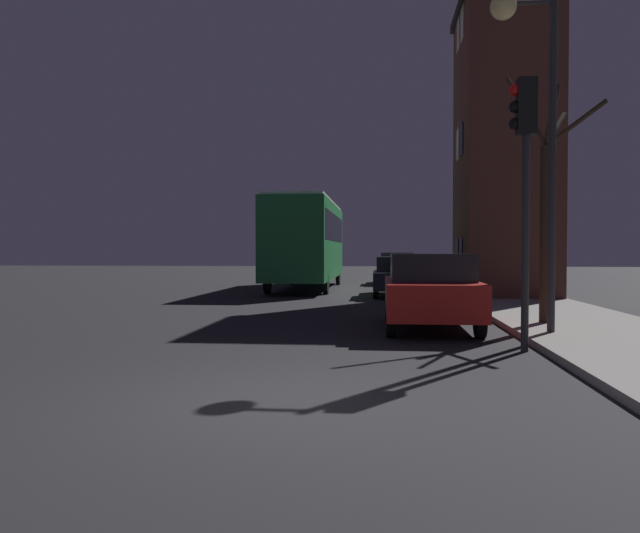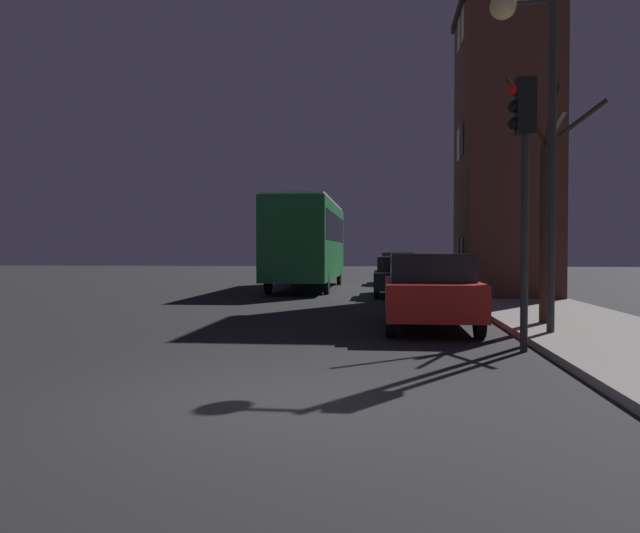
{
  "view_description": "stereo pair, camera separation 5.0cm",
  "coord_description": "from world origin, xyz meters",
  "px_view_note": "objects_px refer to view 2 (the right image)",
  "views": [
    {
      "loc": [
        1.12,
        -6.49,
        1.62
      ],
      "look_at": [
        -0.34,
        8.42,
        1.25
      ],
      "focal_mm": 35.0,
      "sensor_mm": 36.0,
      "label": 1
    },
    {
      "loc": [
        1.17,
        -6.48,
        1.62
      ],
      "look_at": [
        -0.34,
        8.42,
        1.25
      ],
      "focal_mm": 35.0,
      "sensor_mm": 36.0,
      "label": 2
    }
  ],
  "objects_px": {
    "car_mid_lane": "(400,276)",
    "streetlamp": "(528,85)",
    "traffic_light": "(523,156)",
    "car_far_lane": "(398,267)",
    "bare_tree": "(547,203)",
    "car_near_lane": "(430,290)",
    "bus": "(308,237)"
  },
  "relations": [
    {
      "from": "streetlamp",
      "to": "bus",
      "type": "relative_size",
      "value": 0.61
    },
    {
      "from": "bare_tree",
      "to": "traffic_light",
      "type": "bearing_deg",
      "value": -110.41
    },
    {
      "from": "car_near_lane",
      "to": "car_far_lane",
      "type": "height_order",
      "value": "car_near_lane"
    },
    {
      "from": "bare_tree",
      "to": "car_far_lane",
      "type": "relative_size",
      "value": 1.2
    },
    {
      "from": "streetlamp",
      "to": "traffic_light",
      "type": "height_order",
      "value": "streetlamp"
    },
    {
      "from": "traffic_light",
      "to": "car_mid_lane",
      "type": "xyz_separation_m",
      "value": [
        -1.61,
        12.33,
        -2.4
      ]
    },
    {
      "from": "bus",
      "to": "car_near_lane",
      "type": "height_order",
      "value": "bus"
    },
    {
      "from": "car_mid_lane",
      "to": "bare_tree",
      "type": "bearing_deg",
      "value": -72.84
    },
    {
      "from": "car_near_lane",
      "to": "car_mid_lane",
      "type": "distance_m",
      "value": 9.54
    },
    {
      "from": "streetlamp",
      "to": "car_far_lane",
      "type": "xyz_separation_m",
      "value": [
        -1.92,
        19.23,
        -3.84
      ]
    },
    {
      "from": "traffic_light",
      "to": "bus",
      "type": "distance_m",
      "value": 17.24
    },
    {
      "from": "traffic_light",
      "to": "bare_tree",
      "type": "relative_size",
      "value": 0.85
    },
    {
      "from": "streetlamp",
      "to": "bare_tree",
      "type": "xyz_separation_m",
      "value": [
        0.78,
        1.64,
        -2.03
      ]
    },
    {
      "from": "traffic_light",
      "to": "bus",
      "type": "bearing_deg",
      "value": 108.41
    },
    {
      "from": "bus",
      "to": "car_near_lane",
      "type": "distance_m",
      "value": 14.24
    },
    {
      "from": "streetlamp",
      "to": "bus",
      "type": "height_order",
      "value": "streetlamp"
    },
    {
      "from": "bare_tree",
      "to": "car_far_lane",
      "type": "xyz_separation_m",
      "value": [
        -2.71,
        17.59,
        -1.81
      ]
    },
    {
      "from": "streetlamp",
      "to": "car_near_lane",
      "type": "distance_m",
      "value": 4.37
    },
    {
      "from": "bus",
      "to": "car_mid_lane",
      "type": "bearing_deg",
      "value": -46.3
    },
    {
      "from": "bare_tree",
      "to": "streetlamp",
      "type": "bearing_deg",
      "value": -115.47
    },
    {
      "from": "bare_tree",
      "to": "car_mid_lane",
      "type": "relative_size",
      "value": 1.18
    },
    {
      "from": "car_far_lane",
      "to": "bus",
      "type": "bearing_deg",
      "value": -131.26
    },
    {
      "from": "car_near_lane",
      "to": "traffic_light",
      "type": "bearing_deg",
      "value": -65.77
    },
    {
      "from": "car_far_lane",
      "to": "streetlamp",
      "type": "bearing_deg",
      "value": -84.29
    },
    {
      "from": "car_near_lane",
      "to": "streetlamp",
      "type": "bearing_deg",
      "value": -35.74
    },
    {
      "from": "traffic_light",
      "to": "car_near_lane",
      "type": "bearing_deg",
      "value": 114.23
    },
    {
      "from": "streetlamp",
      "to": "car_near_lane",
      "type": "height_order",
      "value": "streetlamp"
    },
    {
      "from": "streetlamp",
      "to": "bus",
      "type": "bearing_deg",
      "value": 111.66
    },
    {
      "from": "bare_tree",
      "to": "bus",
      "type": "xyz_separation_m",
      "value": [
        -6.64,
        13.11,
        -0.42
      ]
    },
    {
      "from": "streetlamp",
      "to": "car_near_lane",
      "type": "xyz_separation_m",
      "value": [
        -1.68,
        1.21,
        -3.85
      ]
    },
    {
      "from": "car_mid_lane",
      "to": "streetlamp",
      "type": "bearing_deg",
      "value": -79.31
    },
    {
      "from": "bus",
      "to": "bare_tree",
      "type": "bearing_deg",
      "value": -63.13
    }
  ]
}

